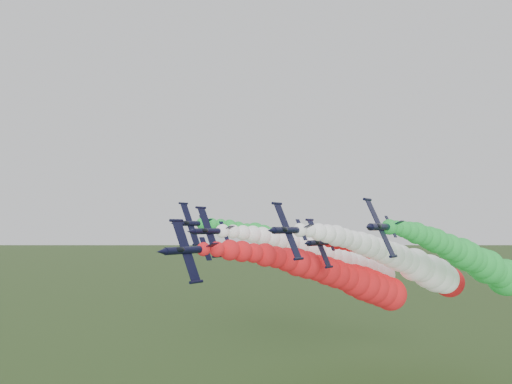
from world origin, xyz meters
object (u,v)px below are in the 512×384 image
Objects in this scene: jet_inner_right at (412,265)px; jet_inner_left at (344,262)px; jet_lead at (349,280)px; jet_outer_right at (478,262)px; jet_outer_left at (313,252)px; jet_trail at (421,270)px.

jet_inner_left is at bearing 177.35° from jet_inner_right.
jet_outer_right is at bearing 43.43° from jet_lead.
jet_outer_left reaches higher than jet_inner_right.
jet_inner_right is 29.86m from jet_outer_left.
jet_lead is 30.87m from jet_outer_left.
jet_inner_left is 28.13m from jet_outer_right.
jet_outer_left is at bearing 174.29° from jet_outer_right.
jet_inner_right is 1.00× the size of jet_outer_left.
jet_inner_left is 15.93m from jet_inner_right.
jet_lead is 16.16m from jet_inner_right.
jet_outer_right is 1.00× the size of jet_trail.
jet_trail reaches higher than jet_lead.
jet_outer_right is at bearing 23.13° from jet_inner_right.
jet_lead is 28.98m from jet_trail.
jet_lead is 0.99× the size of jet_outer_right.
jet_outer_left is at bearing -167.97° from jet_trail.
jet_inner_right is at bearing -17.76° from jet_outer_left.
jet_lead is 0.99× the size of jet_inner_left.
jet_outer_right reaches higher than jet_trail.
jet_outer_left is (-12.50, 8.36, 1.55)m from jet_inner_left.
jet_inner_left is 15.12m from jet_outer_left.
jet_outer_right is 17.45m from jet_trail.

